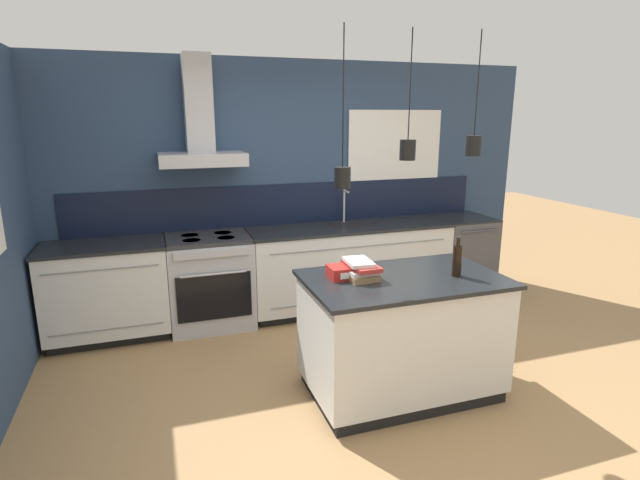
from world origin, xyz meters
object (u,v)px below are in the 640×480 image
dishwasher (460,255)px  book_stack (359,269)px  oven_range (210,281)px  red_supply_box (345,272)px  bottle_on_island (457,260)px

dishwasher → book_stack: book_stack is taller
oven_range → red_supply_box: red_supply_box is taller
bottle_on_island → dishwasher: bearing=54.4°
dishwasher → red_supply_box: (-2.08, -1.60, 0.50)m
dishwasher → book_stack: 2.62m
bottle_on_island → red_supply_box: (-0.78, 0.23, -0.08)m
bottle_on_island → red_supply_box: size_ratio=1.22×
bottle_on_island → red_supply_box: bearing=163.7°
dishwasher → book_stack: (-1.98, -1.63, 0.52)m
dishwasher → oven_range: bearing=-179.9°
oven_range → dishwasher: (2.87, 0.00, 0.00)m
bottle_on_island → book_stack: 0.71m
dishwasher → bottle_on_island: bearing=-125.6°
oven_range → dishwasher: size_ratio=1.00×
oven_range → red_supply_box: 1.85m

